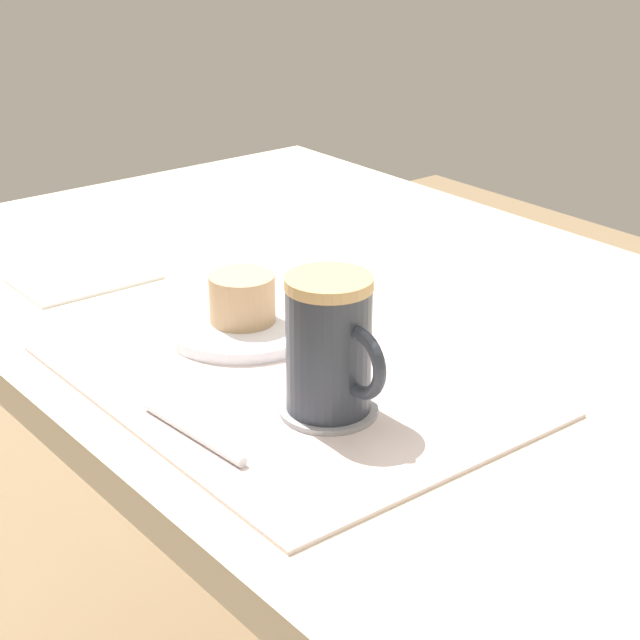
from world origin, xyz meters
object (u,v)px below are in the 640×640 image
dining_table (419,398)px  pastry_plate (243,326)px  pastry (242,298)px  coffee_mug (331,345)px

dining_table → pastry_plate: bearing=-128.2°
dining_table → pastry_plate: (-0.11, -0.14, 0.08)m
pastry → coffee_mug: size_ratio=0.55×
coffee_mug → pastry_plate: bearing=168.1°
pastry_plate → pastry: (0.00, 0.00, 0.03)m
dining_table → pastry: size_ratio=20.95×
coffee_mug → dining_table: bearing=112.9°
dining_table → coffee_mug: coffee_mug is taller
pastry_plate → pastry: pastry is taller
pastry_plate → coffee_mug: size_ratio=1.33×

